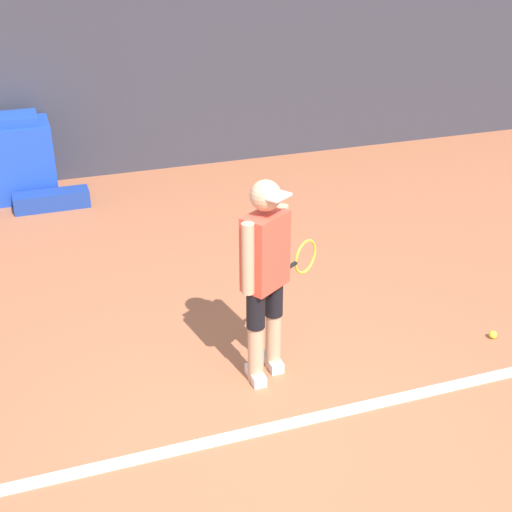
{
  "coord_description": "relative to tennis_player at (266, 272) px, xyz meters",
  "views": [
    {
      "loc": [
        -1.32,
        -3.45,
        3.28
      ],
      "look_at": [
        0.22,
        1.0,
        0.92
      ],
      "focal_mm": 50.0,
      "sensor_mm": 36.0,
      "label": 1
    }
  ],
  "objects": [
    {
      "name": "ground_plane",
      "position": [
        -0.23,
        -0.8,
        -0.88
      ],
      "size": [
        24.0,
        24.0,
        0.0
      ],
      "primitive_type": "plane",
      "color": "#B76642"
    },
    {
      "name": "back_wall",
      "position": [
        -0.23,
        4.9,
        0.25
      ],
      "size": [
        24.0,
        0.1,
        2.26
      ],
      "color": "#383842",
      "rests_on": "ground_plane"
    },
    {
      "name": "court_baseline",
      "position": [
        -0.23,
        -0.63,
        -0.87
      ],
      "size": [
        21.6,
        0.1,
        0.01
      ],
      "color": "white",
      "rests_on": "ground_plane"
    },
    {
      "name": "tennis_player",
      "position": [
        0.0,
        0.0,
        0.0
      ],
      "size": [
        0.77,
        0.55,
        1.59
      ],
      "rotation": [
        0.0,
        0.0,
        0.58
      ],
      "color": "tan",
      "rests_on": "ground_plane"
    },
    {
      "name": "tennis_ball",
      "position": [
        1.96,
        -0.17,
        -0.84
      ],
      "size": [
        0.07,
        0.07,
        0.07
      ],
      "color": "#D1E533",
      "rests_on": "ground_plane"
    },
    {
      "name": "covered_chair",
      "position": [
        -1.58,
        4.45,
        -0.4
      ],
      "size": [
        0.82,
        0.69,
        1.01
      ],
      "color": "blue",
      "rests_on": "ground_plane"
    },
    {
      "name": "equipment_bag",
      "position": [
        -1.28,
        3.91,
        -0.78
      ],
      "size": [
        0.87,
        0.27,
        0.2
      ],
      "color": "#1E3D99",
      "rests_on": "ground_plane"
    }
  ]
}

